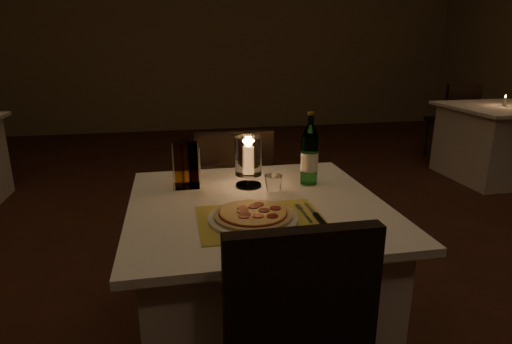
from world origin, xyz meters
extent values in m
cube|color=#432015|center=(0.00, 0.00, -0.01)|extent=(8.00, 10.00, 0.02)
cube|color=olive|center=(0.00, 5.01, 1.50)|extent=(8.00, 0.02, 3.00)
cube|color=white|center=(-0.24, -0.23, 0.35)|extent=(0.88, 0.88, 0.71)
cube|color=white|center=(-0.24, -0.23, 0.72)|extent=(1.00, 1.00, 0.03)
cube|color=black|center=(-0.24, -0.84, 0.69)|extent=(0.42, 0.05, 0.42)
cube|color=black|center=(-0.24, 0.57, 0.46)|extent=(0.42, 0.42, 0.05)
cube|color=black|center=(-0.24, 0.39, 0.69)|extent=(0.42, 0.05, 0.42)
cylinder|color=black|center=(-0.07, 0.74, 0.22)|extent=(0.03, 0.03, 0.44)
cylinder|color=black|center=(-0.41, 0.74, 0.22)|extent=(0.03, 0.03, 0.44)
cylinder|color=black|center=(-0.07, 0.40, 0.22)|extent=(0.03, 0.03, 0.44)
cylinder|color=black|center=(-0.41, 0.40, 0.22)|extent=(0.03, 0.03, 0.44)
cube|color=gold|center=(-0.26, -0.41, 0.74)|extent=(0.45, 0.34, 0.00)
cylinder|color=white|center=(-0.29, -0.41, 0.75)|extent=(0.32, 0.32, 0.01)
cylinder|color=#D8B77F|center=(-0.29, -0.41, 0.76)|extent=(0.28, 0.28, 0.01)
cylinder|color=maroon|center=(-0.29, -0.41, 0.77)|extent=(0.24, 0.24, 0.00)
cylinder|color=#EACC7F|center=(-0.29, -0.41, 0.77)|extent=(0.24, 0.24, 0.00)
cylinder|color=maroon|center=(-0.21, -0.40, 0.78)|extent=(0.04, 0.04, 0.00)
cylinder|color=maroon|center=(-0.26, -0.35, 0.78)|extent=(0.04, 0.04, 0.00)
cylinder|color=maroon|center=(-0.28, -0.37, 0.78)|extent=(0.04, 0.04, 0.00)
cylinder|color=maroon|center=(-0.32, -0.37, 0.78)|extent=(0.04, 0.04, 0.00)
cylinder|color=maroon|center=(-0.33, -0.40, 0.78)|extent=(0.04, 0.04, 0.00)
cylinder|color=maroon|center=(-0.32, -0.43, 0.78)|extent=(0.04, 0.04, 0.00)
cylinder|color=maroon|center=(-0.33, -0.45, 0.78)|extent=(0.04, 0.04, 0.00)
cylinder|color=maroon|center=(-0.28, -0.45, 0.78)|extent=(0.04, 0.04, 0.00)
cylinder|color=maroon|center=(-0.24, -0.46, 0.78)|extent=(0.04, 0.04, 0.00)
cylinder|color=maroon|center=(-0.25, -0.41, 0.78)|extent=(0.04, 0.04, 0.00)
cube|color=silver|center=(-0.10, -0.41, 0.75)|extent=(0.01, 0.14, 0.00)
cube|color=silver|center=(-0.10, -0.32, 0.75)|extent=(0.02, 0.05, 0.00)
cube|color=black|center=(-0.06, -0.46, 0.75)|extent=(0.02, 0.10, 0.01)
cube|color=silver|center=(-0.06, -0.35, 0.75)|extent=(0.01, 0.12, 0.00)
cylinder|color=#59A662|center=(0.03, -0.04, 0.85)|extent=(0.07, 0.07, 0.22)
cylinder|color=#59A662|center=(0.03, -0.04, 1.03)|extent=(0.03, 0.03, 0.04)
cylinder|color=gold|center=(0.03, -0.04, 1.06)|extent=(0.03, 0.03, 0.01)
cylinder|color=silver|center=(0.03, -0.04, 0.84)|extent=(0.08, 0.08, 0.08)
cylinder|color=white|center=(-0.24, -0.03, 0.75)|extent=(0.11, 0.11, 0.01)
cylinder|color=white|center=(-0.24, -0.03, 0.77)|extent=(0.02, 0.02, 0.04)
cylinder|color=white|center=(-0.24, -0.03, 0.88)|extent=(0.12, 0.12, 0.17)
cylinder|color=white|center=(-0.24, -0.03, 0.86)|extent=(0.03, 0.03, 0.12)
ellipsoid|color=orange|center=(-0.24, -0.03, 0.94)|extent=(0.02, 0.02, 0.03)
cube|color=white|center=(-0.51, 0.02, 0.74)|extent=(0.12, 0.12, 0.01)
cylinder|color=white|center=(-0.56, -0.04, 0.84)|extent=(0.01, 0.01, 0.18)
cylinder|color=white|center=(-0.45, -0.04, 0.84)|extent=(0.01, 0.01, 0.18)
cylinder|color=white|center=(-0.56, 0.07, 0.84)|extent=(0.01, 0.01, 0.18)
cylinder|color=white|center=(-0.45, 0.07, 0.84)|extent=(0.01, 0.01, 0.18)
cube|color=#BF8C33|center=(-0.54, -0.01, 0.85)|extent=(0.04, 0.04, 0.20)
cube|color=#3F1E14|center=(-0.48, -0.01, 0.85)|extent=(0.04, 0.04, 0.20)
cube|color=#BF8C33|center=(-0.51, 0.05, 0.85)|extent=(0.04, 0.04, 0.20)
cylinder|color=black|center=(-2.33, 2.93, 0.22)|extent=(0.03, 0.03, 0.44)
cube|color=white|center=(2.65, 1.87, 0.35)|extent=(0.88, 0.88, 0.71)
cube|color=white|center=(2.65, 1.87, 0.72)|extent=(1.00, 1.00, 0.03)
cube|color=black|center=(2.65, 2.67, 0.46)|extent=(0.42, 0.42, 0.05)
cube|color=black|center=(2.65, 2.49, 0.69)|extent=(0.42, 0.05, 0.42)
cylinder|color=black|center=(2.82, 2.84, 0.22)|extent=(0.03, 0.03, 0.44)
cylinder|color=black|center=(2.48, 2.84, 0.22)|extent=(0.03, 0.03, 0.44)
cylinder|color=black|center=(2.82, 2.50, 0.22)|extent=(0.03, 0.03, 0.44)
cylinder|color=black|center=(2.48, 2.50, 0.22)|extent=(0.03, 0.03, 0.44)
cylinder|color=white|center=(2.65, 1.87, 0.79)|extent=(0.03, 0.03, 0.09)
ellipsoid|color=orange|center=(2.65, 1.87, 0.84)|extent=(0.01, 0.01, 0.02)
camera|label=1|loc=(-0.55, -1.78, 1.35)|focal=30.00mm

